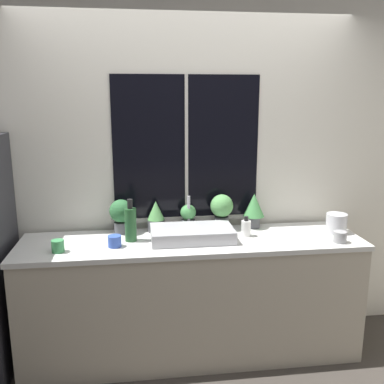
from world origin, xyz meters
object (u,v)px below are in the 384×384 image
Objects in this scene: potted_plant_center at (188,217)px; kettle at (336,222)px; sink at (192,234)px; potted_plant_far_right at (254,208)px; mug_blue at (115,241)px; potted_plant_far_left at (121,214)px; soap_bottle at (246,228)px; potted_plant_right at (222,209)px; mug_grey at (340,237)px; mug_green at (58,246)px; bottle_tall at (131,224)px; potted_plant_left at (156,216)px.

potted_plant_center is 1.25× the size of kettle.
sink reaches higher than potted_plant_far_right.
potted_plant_far_right is 1.10m from mug_blue.
sink reaches higher than potted_plant_far_left.
potted_plant_right is at bearing 126.19° from soap_bottle.
potted_plant_far_left is at bearing 155.88° from sink.
sink is 0.23m from potted_plant_center.
potted_plant_far_right reaches higher than soap_bottle.
potted_plant_center is 2.20× the size of mug_grey.
potted_plant_far_left is 1.02m from potted_plant_far_right.
kettle is (2.00, 0.15, 0.04)m from mug_green.
potted_plant_left is at bearing 45.64° from bottle_tall.
potted_plant_far_right is 2.95× the size of mug_grey.
soap_bottle is (0.91, -0.20, -0.09)m from potted_plant_far_left.
potted_plant_center is 0.74× the size of potted_plant_right.
kettle is (1.64, 0.10, 0.04)m from mug_blue.
potted_plant_far_right is 1.67× the size of kettle.
potted_plant_right is 0.25m from potted_plant_far_right.
kettle is (1.10, 0.02, 0.03)m from sink.
bottle_tall reaches higher than potted_plant_center.
soap_bottle is 1.80× the size of mug_green.
soap_bottle is 1.63× the size of mug_grey.
sink is 3.94× the size of soap_bottle.
potted_plant_far_left reaches higher than soap_bottle.
sink is at bearing -4.42° from bottle_tall.
sink is 2.48× the size of potted_plant_left.
kettle reaches higher than mug_grey.
soap_bottle is at bearing 160.41° from mug_grey.
soap_bottle is (-0.11, -0.20, -0.10)m from potted_plant_far_right.
potted_plant_right is 1.01× the size of potted_plant_far_right.
potted_plant_far_left is 0.55m from mug_green.
potted_plant_far_left is at bearing 110.17° from bottle_tall.
potted_plant_right is at bearing 16.99° from mug_green.
sink is 0.44m from bottle_tall.
potted_plant_left is 1.36m from kettle.
bottle_tall reaches higher than potted_plant_right.
mug_blue is at bearing -135.11° from bottle_tall.
mug_green is at bearing -171.80° from sink.
potted_plant_far_left is 1.59× the size of kettle.
potted_plant_right is 0.87m from kettle.
mug_grey is at bearing -18.20° from potted_plant_left.
mug_grey is at bearing -15.28° from potted_plant_far_left.
soap_bottle is at bearing 179.42° from kettle.
sink is at bearing -138.89° from potted_plant_right.
potted_plant_far_left is at bearing 172.76° from kettle.
mug_blue is (-1.57, 0.12, -0.00)m from mug_grey.
potted_plant_left is (0.26, 0.00, -0.03)m from potted_plant_far_left.
potted_plant_center reaches higher than mug_green.
mug_blue is (-0.54, -0.30, -0.07)m from potted_plant_center.
bottle_tall is 0.51m from mug_green.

